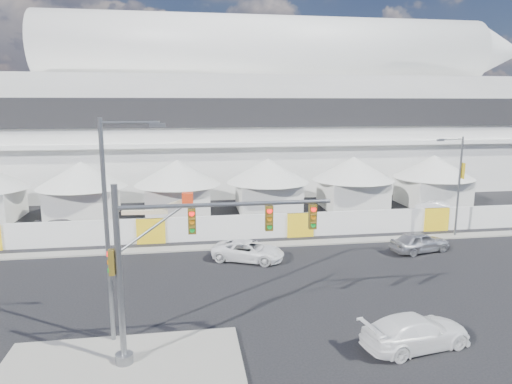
{
  "coord_description": "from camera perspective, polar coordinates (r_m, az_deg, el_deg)",
  "views": [
    {
      "loc": [
        -3.09,
        -20.82,
        10.77
      ],
      "look_at": [
        1.64,
        10.0,
        4.73
      ],
      "focal_mm": 32.0,
      "sensor_mm": 36.0,
      "label": 1
    }
  ],
  "objects": [
    {
      "name": "hoarding_fence",
      "position": [
        37.76,
        5.53,
        -4.09
      ],
      "size": [
        70.0,
        0.25,
        2.0
      ],
      "primitive_type": "cube",
      "color": "white",
      "rests_on": "ground"
    },
    {
      "name": "traffic_mast",
      "position": [
        19.11,
        -11.17,
        -9.04
      ],
      "size": [
        9.07,
        0.74,
        7.57
      ],
      "color": "gray",
      "rests_on": "median_island"
    },
    {
      "name": "streetlight_curb",
      "position": [
        40.12,
        23.86,
        1.43
      ],
      "size": [
        2.44,
        0.55,
        8.23
      ],
      "color": "slate",
      "rests_on": "ground"
    },
    {
      "name": "tent_row",
      "position": [
        45.61,
        -4.09,
        1.31
      ],
      "size": [
        53.4,
        8.4,
        5.4
      ],
      "color": "silver",
      "rests_on": "ground"
    },
    {
      "name": "sedan_silver",
      "position": [
        35.91,
        19.81,
        -5.89
      ],
      "size": [
        2.69,
        4.76,
        1.53
      ],
      "primitive_type": "imported",
      "rotation": [
        0.0,
        0.0,
        1.78
      ],
      "color": "#B5B6BB",
      "rests_on": "ground"
    },
    {
      "name": "far_curb",
      "position": [
        41.93,
        25.17,
        -4.9
      ],
      "size": [
        80.0,
        1.2,
        0.12
      ],
      "primitive_type": "cube",
      "color": "gray",
      "rests_on": "ground"
    },
    {
      "name": "streetlight_median",
      "position": [
        20.86,
        -17.52,
        -2.98
      ],
      "size": [
        2.78,
        0.28,
        10.06
      ],
      "color": "slate",
      "rests_on": "median_island"
    },
    {
      "name": "ground",
      "position": [
        23.65,
        -0.26,
        -16.13
      ],
      "size": [
        160.0,
        160.0,
        0.0
      ],
      "primitive_type": "plane",
      "color": "black",
      "rests_on": "ground"
    },
    {
      "name": "median_island",
      "position": [
        20.99,
        -16.44,
        -20.16
      ],
      "size": [
        10.0,
        5.0,
        0.15
      ],
      "primitive_type": "cube",
      "color": "gray",
      "rests_on": "ground"
    },
    {
      "name": "lot_car_a",
      "position": [
        47.49,
        21.95,
        -2.06
      ],
      "size": [
        4.07,
        4.32,
        1.45
      ],
      "primitive_type": "imported",
      "rotation": [
        0.0,
        0.0,
        0.85
      ],
      "color": "white",
      "rests_on": "ground"
    },
    {
      "name": "boom_lift",
      "position": [
        39.17,
        -14.4,
        -3.9
      ],
      "size": [
        7.01,
        1.78,
        3.54
      ],
      "rotation": [
        0.0,
        0.0,
        -0.06
      ],
      "color": "red",
      "rests_on": "ground"
    },
    {
      "name": "pickup_near",
      "position": [
        22.53,
        19.36,
        -16.12
      ],
      "size": [
        3.01,
        5.43,
        1.49
      ],
      "primitive_type": "imported",
      "rotation": [
        0.0,
        0.0,
        1.76
      ],
      "color": "white",
      "rests_on": "ground"
    },
    {
      "name": "stadium",
      "position": [
        63.45,
        2.02,
        9.76
      ],
      "size": [
        80.0,
        24.8,
        21.98
      ],
      "color": "silver",
      "rests_on": "ground"
    },
    {
      "name": "pickup_curb",
      "position": [
        32.06,
        -0.97,
        -7.35
      ],
      "size": [
        4.08,
        5.51,
        1.39
      ],
      "primitive_type": "imported",
      "rotation": [
        0.0,
        0.0,
        1.17
      ],
      "color": "white",
      "rests_on": "ground"
    },
    {
      "name": "lot_car_c",
      "position": [
        41.25,
        -22.82,
        -4.11
      ],
      "size": [
        2.52,
        4.74,
        1.31
      ],
      "primitive_type": "imported",
      "rotation": [
        0.0,
        0.0,
        1.73
      ],
      "color": "#9C9CA0",
      "rests_on": "ground"
    }
  ]
}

